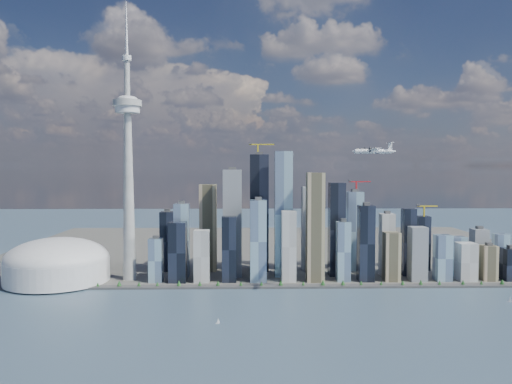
{
  "coord_description": "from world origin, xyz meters",
  "views": [
    {
      "loc": [
        -65.85,
        -686.2,
        231.44
      ],
      "look_at": [
        -46.78,
        260.0,
        181.84
      ],
      "focal_mm": 35.0,
      "sensor_mm": 36.0,
      "label": 1
    }
  ],
  "objects_px": {
    "airplane": "(374,151)",
    "sailboat_east": "(510,300)",
    "needle_tower": "(128,164)",
    "dome_stadium": "(57,263)",
    "sailboat_west": "(218,322)"
  },
  "relations": [
    {
      "from": "dome_stadium",
      "to": "sailboat_west",
      "type": "height_order",
      "value": "dome_stadium"
    },
    {
      "from": "needle_tower",
      "to": "airplane",
      "type": "height_order",
      "value": "needle_tower"
    },
    {
      "from": "sailboat_west",
      "to": "sailboat_east",
      "type": "xyz_separation_m",
      "value": [
        489.52,
        106.45,
        0.33
      ]
    },
    {
      "from": "needle_tower",
      "to": "sailboat_east",
      "type": "relative_size",
      "value": 52.68
    },
    {
      "from": "needle_tower",
      "to": "airplane",
      "type": "bearing_deg",
      "value": -21.18
    },
    {
      "from": "dome_stadium",
      "to": "sailboat_east",
      "type": "height_order",
      "value": "dome_stadium"
    },
    {
      "from": "needle_tower",
      "to": "sailboat_east",
      "type": "xyz_separation_m",
      "value": [
        682.36,
        -168.7,
        -232.49
      ]
    },
    {
      "from": "dome_stadium",
      "to": "sailboat_east",
      "type": "relative_size",
      "value": 19.14
    },
    {
      "from": "airplane",
      "to": "sailboat_east",
      "type": "height_order",
      "value": "airplane"
    },
    {
      "from": "airplane",
      "to": "sailboat_west",
      "type": "xyz_separation_m",
      "value": [
        -252.91,
        -102.47,
        -253.66
      ]
    },
    {
      "from": "airplane",
      "to": "dome_stadium",
      "type": "bearing_deg",
      "value": 158.98
    },
    {
      "from": "sailboat_east",
      "to": "airplane",
      "type": "bearing_deg",
      "value": -154.13
    },
    {
      "from": "sailboat_east",
      "to": "sailboat_west",
      "type": "bearing_deg",
      "value": -142.83
    },
    {
      "from": "sailboat_east",
      "to": "dome_stadium",
      "type": "bearing_deg",
      "value": -166.02
    },
    {
      "from": "sailboat_west",
      "to": "sailboat_east",
      "type": "relative_size",
      "value": 0.9
    }
  ]
}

